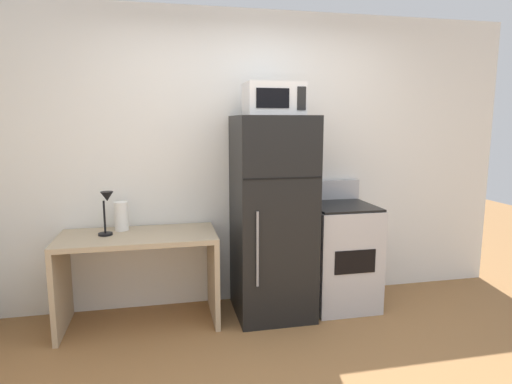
% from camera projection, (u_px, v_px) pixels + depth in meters
% --- Properties ---
extents(wall_back_white, '(5.00, 0.10, 2.60)m').
position_uv_depth(wall_back_white, '(249.00, 160.00, 3.93)').
color(wall_back_white, white).
rests_on(wall_back_white, ground).
extents(desk, '(1.24, 0.60, 0.75)m').
position_uv_depth(desk, '(139.00, 261.00, 3.49)').
color(desk, tan).
rests_on(desk, ground).
extents(desk_lamp, '(0.14, 0.12, 0.35)m').
position_uv_depth(desk_lamp, '(106.00, 206.00, 3.39)').
color(desk_lamp, black).
rests_on(desk_lamp, desk).
extents(paper_towel_roll, '(0.11, 0.11, 0.24)m').
position_uv_depth(paper_towel_roll, '(121.00, 216.00, 3.57)').
color(paper_towel_roll, white).
rests_on(paper_towel_roll, desk).
extents(refrigerator, '(0.63, 0.68, 1.69)m').
position_uv_depth(refrigerator, '(272.00, 217.00, 3.65)').
color(refrigerator, black).
rests_on(refrigerator, ground).
extents(microwave, '(0.46, 0.35, 0.26)m').
position_uv_depth(microwave, '(274.00, 99.00, 3.47)').
color(microwave, silver).
rests_on(microwave, refrigerator).
extents(oven_range, '(0.56, 0.61, 1.10)m').
position_uv_depth(oven_range, '(340.00, 254.00, 3.87)').
color(oven_range, '#B7B7BC').
rests_on(oven_range, ground).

